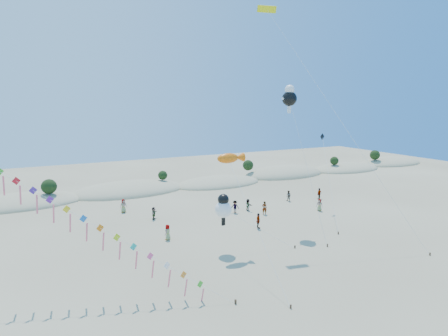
# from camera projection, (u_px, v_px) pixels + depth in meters

# --- Properties ---
(dune_ridge) EXTENTS (145.30, 11.49, 5.57)m
(dune_ridge) POSITION_uv_depth(u_px,v_px,m) (135.00, 191.00, 62.76)
(dune_ridge) COLOR gray
(dune_ridge) RESTS_ON ground
(kite_train) EXTENTS (24.80, 15.31, 16.85)m
(kite_train) POSITION_uv_depth(u_px,v_px,m) (27.00, 188.00, 27.39)
(kite_train) COLOR #3F2D1E
(kite_train) RESTS_ON ground
(fish_kite) EXTENTS (2.89, 12.52, 9.82)m
(fish_kite) POSITION_uv_depth(u_px,v_px,m) (231.00, 158.00, 36.45)
(fish_kite) COLOR #3F2D1E
(fish_kite) RESTS_ON ground
(cartoon_kite_low) EXTENTS (7.69, 3.60, 5.86)m
(cartoon_kite_low) POSITION_uv_depth(u_px,v_px,m) (223.00, 207.00, 36.68)
(cartoon_kite_low) COLOR #3F2D1E
(cartoon_kite_low) RESTS_ON ground
(cartoon_kite_high) EXTENTS (2.00, 8.88, 16.69)m
(cartoon_kite_high) POSITION_uv_depth(u_px,v_px,m) (290.00, 97.00, 43.14)
(cartoon_kite_high) COLOR #3F2D1E
(cartoon_kite_high) RESTS_ON ground
(parafoil_kite) EXTENTS (11.31, 14.51, 24.86)m
(parafoil_kite) POSITION_uv_depth(u_px,v_px,m) (271.00, 16.00, 39.75)
(parafoil_kite) COLOR #3F2D1E
(parafoil_kite) RESTS_ON ground
(dark_kite) EXTENTS (6.18, 9.88, 10.52)m
(dark_kite) POSITION_uv_depth(u_px,v_px,m) (326.00, 161.00, 48.81)
(dark_kite) COLOR #3F2D1E
(dark_kite) RESTS_ON ground
(beachgoers) EXTENTS (29.36, 14.90, 1.87)m
(beachgoers) POSITION_uv_depth(u_px,v_px,m) (236.00, 208.00, 49.78)
(beachgoers) COLOR slate
(beachgoers) RESTS_ON ground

